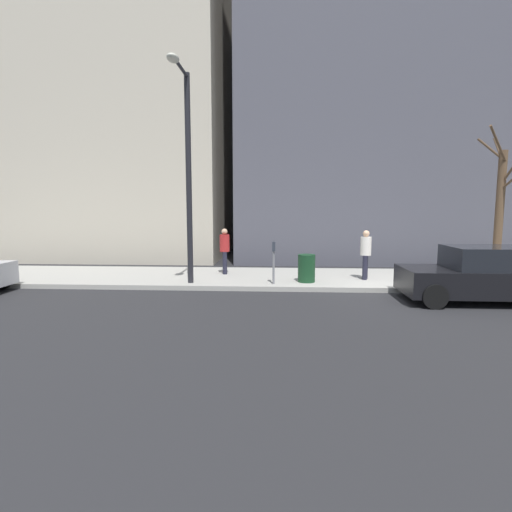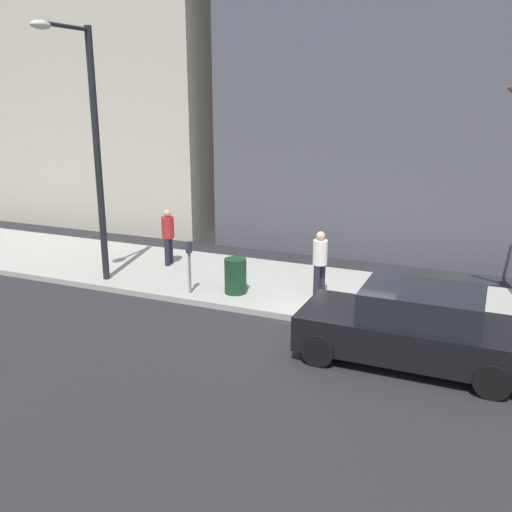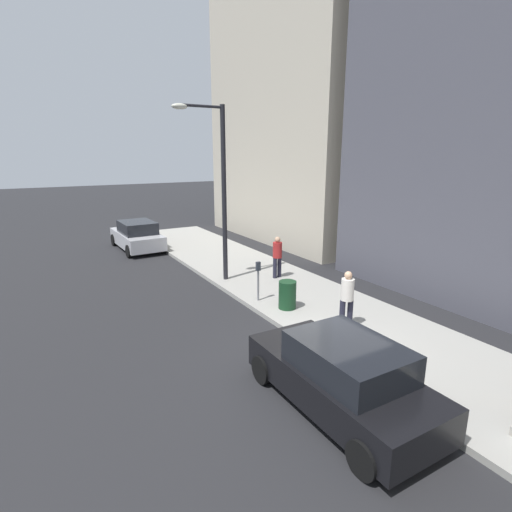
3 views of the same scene
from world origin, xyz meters
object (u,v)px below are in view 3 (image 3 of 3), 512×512
(parked_car_silver, at_px, (137,236))
(pedestrian_midblock, at_px, (347,296))
(pedestrian_far_corner, at_px, (277,255))
(parked_car_black, at_px, (342,376))
(trash_bin, at_px, (287,295))
(parking_meter, at_px, (258,277))
(streetlamp, at_px, (217,180))

(parked_car_silver, distance_m, pedestrian_midblock, 13.38)
(pedestrian_far_corner, bearing_deg, parked_car_black, 55.73)
(parked_car_silver, bearing_deg, pedestrian_far_corner, -69.07)
(trash_bin, xyz_separation_m, pedestrian_far_corner, (1.51, 2.89, 0.49))
(parking_meter, xyz_separation_m, streetlamp, (-0.17, 2.68, 3.04))
(parking_meter, bearing_deg, parked_car_black, -104.51)
(pedestrian_midblock, bearing_deg, trash_bin, 124.79)
(streetlamp, relative_size, pedestrian_far_corner, 3.92)
(streetlamp, bearing_deg, trash_bin, -80.65)
(streetlamp, bearing_deg, parked_car_black, -98.89)
(parked_car_black, xyz_separation_m, pedestrian_midblock, (2.56, 2.64, 0.35))
(parked_car_silver, bearing_deg, streetlamp, -81.71)
(parked_car_black, distance_m, parking_meter, 5.92)
(parked_car_black, relative_size, pedestrian_far_corner, 2.54)
(parked_car_black, height_order, trash_bin, parked_car_black)
(parked_car_silver, xyz_separation_m, streetlamp, (1.29, -7.37, 3.28))
(parked_car_black, xyz_separation_m, streetlamp, (1.31, 8.41, 3.28))
(trash_bin, bearing_deg, pedestrian_far_corner, 62.37)
(parked_car_black, bearing_deg, parking_meter, 75.81)
(parked_car_black, relative_size, parked_car_silver, 0.99)
(streetlamp, xyz_separation_m, pedestrian_midblock, (1.24, -5.77, -2.93))
(streetlamp, xyz_separation_m, trash_bin, (0.62, -3.75, -3.42))
(parked_car_black, distance_m, pedestrian_far_corner, 8.30)
(parked_car_black, xyz_separation_m, parking_meter, (1.48, 5.72, 0.24))
(parked_car_silver, height_order, pedestrian_far_corner, pedestrian_far_corner)
(parked_car_silver, bearing_deg, pedestrian_midblock, -80.73)
(parked_car_silver, height_order, pedestrian_midblock, pedestrian_midblock)
(pedestrian_midblock, bearing_deg, parked_car_silver, 118.49)
(parking_meter, bearing_deg, pedestrian_far_corner, 42.88)
(streetlamp, relative_size, pedestrian_midblock, 3.92)
(parked_car_black, relative_size, pedestrian_midblock, 2.54)
(parking_meter, distance_m, streetlamp, 4.06)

